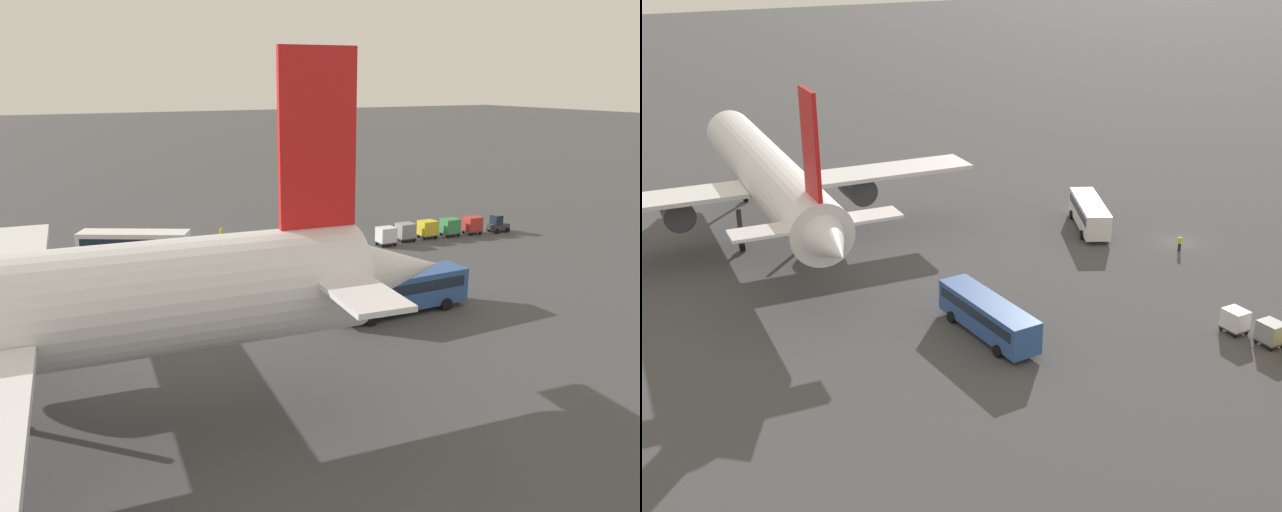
{
  "view_description": "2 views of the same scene",
  "coord_description": "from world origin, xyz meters",
  "views": [
    {
      "loc": [
        18.46,
        67.39,
        17.62
      ],
      "look_at": [
        -3.43,
        23.37,
        3.71
      ],
      "focal_mm": 35.0,
      "sensor_mm": 36.0,
      "label": 1
    },
    {
      "loc": [
        -57.43,
        60.57,
        30.86
      ],
      "look_at": [
        0.99,
        26.34,
        3.46
      ],
      "focal_mm": 45.0,
      "sensor_mm": 36.0,
      "label": 2
    }
  ],
  "objects": [
    {
      "name": "shuttle_bus_far",
      "position": [
        -7.66,
        28.96,
        1.89
      ],
      "size": [
        11.37,
        3.29,
        3.14
      ],
      "rotation": [
        0.0,
        0.0,
        0.02
      ],
      "color": "#2D5199",
      "rests_on": "ground"
    },
    {
      "name": "worker_person",
      "position": [
        -1.84,
        1.72,
        0.87
      ],
      "size": [
        0.38,
        0.38,
        1.74
      ],
      "color": "#1E1E2D",
      "rests_on": "ground"
    },
    {
      "name": "airplane",
      "position": [
        22.37,
        37.28,
        7.25
      ],
      "size": [
        51.46,
        43.95,
        19.25
      ],
      "rotation": [
        0.0,
        0.0,
        -0.08
      ],
      "color": "silver",
      "rests_on": "ground"
    },
    {
      "name": "ground_plane",
      "position": [
        0.0,
        0.0,
        0.0
      ],
      "size": [
        600.0,
        600.0,
        0.0
      ],
      "primitive_type": "plane",
      "color": "#424244"
    },
    {
      "name": "cargo_cart_grey",
      "position": [
        -20.67,
        10.4,
        1.19
      ],
      "size": [
        2.02,
        1.71,
        2.06
      ],
      "rotation": [
        0.0,
        0.0,
        -0.02
      ],
      "color": "#38383D",
      "rests_on": "ground"
    },
    {
      "name": "cargo_cart_white",
      "position": [
        -17.66,
        11.1,
        1.19
      ],
      "size": [
        2.02,
        1.71,
        2.06
      ],
      "rotation": [
        0.0,
        0.0,
        -0.02
      ],
      "color": "#38383D",
      "rests_on": "ground"
    },
    {
      "name": "shuttle_bus_near",
      "position": [
        8.33,
        5.55,
        1.91
      ],
      "size": [
        10.79,
        7.41,
        3.18
      ],
      "rotation": [
        0.0,
        0.0,
        -0.49
      ],
      "color": "white",
      "rests_on": "ground"
    }
  ]
}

